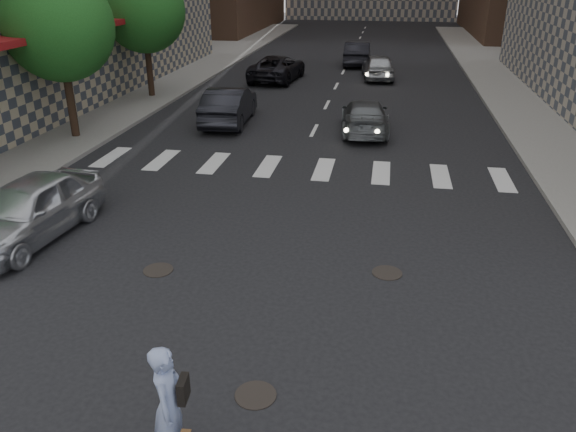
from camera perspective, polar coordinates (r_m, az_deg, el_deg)
name	(u,v)px	position (r m, az deg, el deg)	size (l,w,h in m)	color
ground	(227,307)	(11.99, -6.25, -9.13)	(160.00, 160.00, 0.00)	black
sidewalk_left	(76,90)	(34.98, -20.71, 11.92)	(13.00, 80.00, 0.15)	gray
tree_b	(61,20)	(24.26, -22.07, 17.96)	(4.20, 4.20, 6.60)	#382619
tree_c	(145,6)	(31.37, -14.30, 19.93)	(4.20, 4.20, 6.60)	#382619
manhole_a	(256,395)	(9.81, -3.31, -17.70)	(0.70, 0.70, 0.02)	black
manhole_b	(158,270)	(13.57, -13.05, -5.37)	(0.70, 0.70, 0.02)	black
manhole_c	(387,273)	(13.31, 10.03, -5.70)	(0.70, 0.70, 0.02)	black
skateboarder	(170,405)	(8.28, -11.93, -18.23)	(0.51, 1.01, 1.97)	brown
silver_sedan	(29,209)	(15.92, -24.83, 0.62)	(1.89, 4.70, 1.60)	silver
traffic_car_a	(229,105)	(25.77, -6.02, 11.11)	(1.73, 4.96, 1.63)	black
traffic_car_b	(365,116)	(24.43, 7.79, 10.00)	(1.92, 4.73, 1.37)	#5C6064
traffic_car_c	(277,68)	(35.87, -1.09, 14.80)	(2.53, 5.48, 1.52)	black
traffic_car_d	(378,66)	(36.81, 9.15, 14.78)	(1.84, 4.59, 1.56)	#9D9FA4
traffic_car_e	(357,53)	(42.05, 7.06, 16.09)	(1.74, 4.98, 1.64)	black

